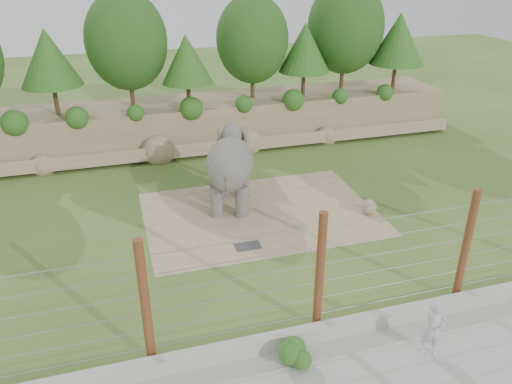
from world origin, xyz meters
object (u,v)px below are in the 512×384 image
object	(u,v)px
elephant	(230,173)
zookeeper	(433,329)
stone_ball	(369,207)
barrier_fence	(320,273)

from	to	relation	value
elephant	zookeeper	world-z (taller)	elephant
stone_ball	barrier_fence	xyz separation A→B (m)	(-5.04, -6.12, 1.65)
stone_ball	zookeeper	bearing A→B (deg)	-106.37
elephant	zookeeper	size ratio (longest dim) A/B	2.29
stone_ball	elephant	bearing A→B (deg)	156.45
barrier_fence	zookeeper	xyz separation A→B (m)	(2.66, -1.96, -1.10)
barrier_fence	zookeeper	bearing A→B (deg)	-36.40
stone_ball	barrier_fence	world-z (taller)	barrier_fence
elephant	barrier_fence	xyz separation A→B (m)	(0.57, -8.57, 0.34)
zookeeper	barrier_fence	bearing A→B (deg)	166.28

